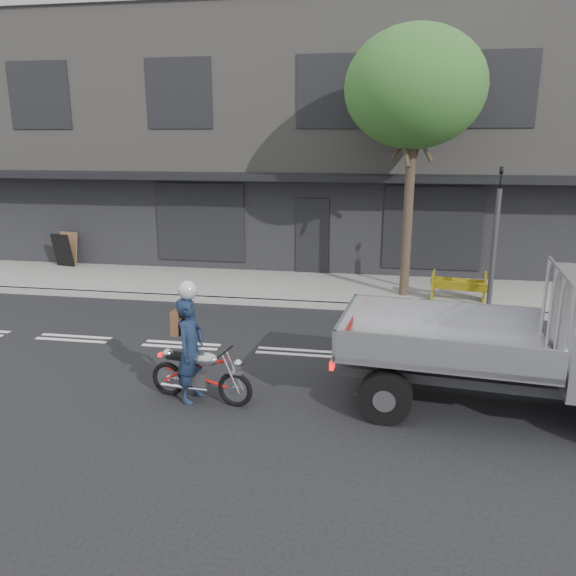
# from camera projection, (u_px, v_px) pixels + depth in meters

# --- Properties ---
(ground) EXTENTS (80.00, 80.00, 0.00)m
(ground) POSITION_uv_depth(u_px,v_px,m) (296.00, 352.00, 11.16)
(ground) COLOR black
(ground) RESTS_ON ground
(sidewalk) EXTENTS (32.00, 3.20, 0.15)m
(sidewalk) POSITION_uv_depth(u_px,v_px,m) (322.00, 289.00, 15.61)
(sidewalk) COLOR gray
(sidewalk) RESTS_ON ground
(kerb) EXTENTS (32.00, 0.20, 0.15)m
(kerb) POSITION_uv_depth(u_px,v_px,m) (315.00, 305.00, 14.09)
(kerb) COLOR gray
(kerb) RESTS_ON ground
(building_main) EXTENTS (26.00, 10.00, 8.00)m
(building_main) POSITION_uv_depth(u_px,v_px,m) (344.00, 142.00, 20.88)
(building_main) COLOR slate
(building_main) RESTS_ON ground
(street_tree) EXTENTS (3.40, 3.40, 6.74)m
(street_tree) POSITION_uv_depth(u_px,v_px,m) (415.00, 88.00, 13.44)
(street_tree) COLOR #382B21
(street_tree) RESTS_ON ground
(traffic_light_pole) EXTENTS (0.12, 0.12, 3.50)m
(traffic_light_pole) POSITION_uv_depth(u_px,v_px,m) (494.00, 247.00, 13.24)
(traffic_light_pole) COLOR #2D2D30
(traffic_light_pole) RESTS_ON ground
(motorcycle) EXTENTS (1.79, 0.53, 0.93)m
(motorcycle) POSITION_uv_depth(u_px,v_px,m) (201.00, 373.00, 9.01)
(motorcycle) COLOR black
(motorcycle) RESTS_ON ground
(rider) EXTENTS (0.51, 0.69, 1.71)m
(rider) POSITION_uv_depth(u_px,v_px,m) (191.00, 350.00, 8.94)
(rider) COLOR #142038
(rider) RESTS_ON ground
(construction_barrier) EXTENTS (1.42, 0.74, 0.76)m
(construction_barrier) POSITION_uv_depth(u_px,v_px,m) (460.00, 287.00, 13.99)
(construction_barrier) COLOR yellow
(construction_barrier) RESTS_ON sidewalk
(sandwich_board) EXTENTS (0.74, 0.57, 1.06)m
(sandwich_board) POSITION_uv_depth(u_px,v_px,m) (62.00, 250.00, 17.82)
(sandwich_board) COLOR black
(sandwich_board) RESTS_ON sidewalk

